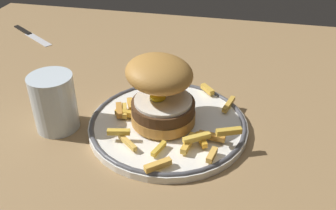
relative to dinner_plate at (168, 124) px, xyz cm
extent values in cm
cube|color=#95734A|center=(-1.58, 1.57, -2.84)|extent=(124.29, 106.55, 4.00)
cylinder|color=white|center=(0.00, 0.00, -0.24)|extent=(26.41, 26.41, 1.20)
torus|color=#4C4C51|center=(0.00, 0.00, 0.36)|extent=(26.01, 26.01, 0.80)
cylinder|color=#BC7F38|center=(-0.73, -0.30, 1.66)|extent=(10.56, 10.56, 1.80)
cylinder|color=#472D19|center=(-0.73, -0.30, 3.52)|extent=(10.34, 10.34, 1.90)
cylinder|color=white|center=(-0.73, -0.30, 4.72)|extent=(9.32, 9.32, 0.50)
ellipsoid|color=yellow|center=(-1.37, -0.37, 5.39)|extent=(2.60, 2.60, 1.40)
ellipsoid|color=#BA823C|center=(-1.86, 0.86, 8.96)|extent=(13.32, 12.98, 5.90)
cube|color=#CD8936|center=(-8.63, 0.41, 1.26)|extent=(2.22, 3.78, 0.98)
cube|color=gold|center=(7.67, -3.38, 1.21)|extent=(4.25, 1.46, 0.89)
cube|color=gold|center=(-7.13, -0.20, 1.22)|extent=(3.97, 1.20, 0.92)
cube|color=gold|center=(4.38, -5.79, 1.22)|extent=(1.68, 4.67, 0.92)
cube|color=#EAB04B|center=(8.19, -7.72, 1.20)|extent=(1.46, 3.07, 0.87)
cube|color=gold|center=(10.18, -3.94, 2.99)|extent=(3.93, 2.32, 0.89)
cube|color=gold|center=(-7.24, 2.59, 1.24)|extent=(2.24, 3.33, 0.94)
cube|color=gold|center=(-6.37, -6.33, 1.96)|extent=(3.59, 1.48, 0.80)
cube|color=gold|center=(9.48, 6.46, 1.16)|extent=(1.97, 4.78, 0.80)
cube|color=gold|center=(6.21, -4.52, 1.17)|extent=(2.26, 3.32, 0.81)
cube|color=gold|center=(0.33, -7.88, 1.11)|extent=(1.74, 3.42, 0.70)
cube|color=gold|center=(-7.76, 0.59, 1.17)|extent=(1.98, 3.88, 0.81)
cube|color=gold|center=(5.19, 10.69, 1.22)|extent=(2.84, 3.05, 0.91)
cube|color=#ECB047|center=(1.08, -11.49, 1.23)|extent=(3.66, 3.30, 0.93)
cube|color=gold|center=(5.56, -5.25, 2.03)|extent=(4.10, 3.16, 0.84)
cube|color=#E6B34C|center=(-4.67, -7.42, 1.12)|extent=(3.74, 3.26, 0.70)
cylinder|color=silver|center=(-18.16, -3.53, 3.97)|extent=(7.15, 7.15, 9.61)
cylinder|color=silver|center=(-18.16, -3.53, 1.41)|extent=(6.58, 6.58, 4.48)
cube|color=black|center=(-47.28, 34.29, -0.54)|extent=(7.32, 5.45, 0.70)
cube|color=silver|center=(-40.22, 29.56, -0.64)|extent=(10.14, 7.62, 0.24)
camera|label=1|loc=(10.76, -49.02, 36.38)|focal=39.63mm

